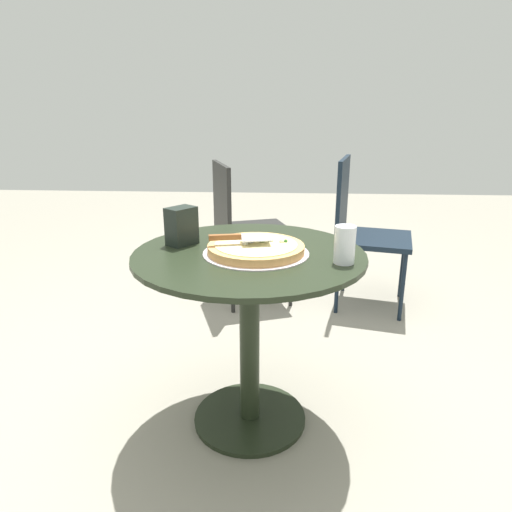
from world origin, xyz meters
TOP-DOWN VIEW (x-y plane):
  - ground_plane at (0.00, 0.00)m, footprint 10.00×10.00m
  - patio_table at (0.00, 0.00)m, footprint 0.81×0.81m
  - pizza_on_tray at (0.02, 0.03)m, footprint 0.37×0.37m
  - pizza_server at (0.02, -0.03)m, footprint 0.10×0.22m
  - drinking_cup at (0.10, 0.31)m, footprint 0.07×0.07m
  - napkin_dispenser at (-0.08, -0.25)m, footprint 0.13×0.12m
  - patio_chair_near at (-1.18, -0.13)m, footprint 0.54×0.54m
  - patio_chair_far at (-1.16, 0.58)m, footprint 0.51×0.51m

SIDE VIEW (x-z plane):
  - ground_plane at x=0.00m, z-range 0.00..0.00m
  - patio_table at x=0.00m, z-range 0.15..0.84m
  - patio_chair_far at x=-1.16m, z-range 0.06..0.96m
  - patio_chair_near at x=-1.18m, z-range 0.08..0.94m
  - pizza_on_tray at x=0.02m, z-range 0.68..0.74m
  - pizza_server at x=0.02m, z-range 0.74..0.76m
  - drinking_cup at x=0.10m, z-range 0.69..0.82m
  - napkin_dispenser at x=-0.08m, z-range 0.69..0.83m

